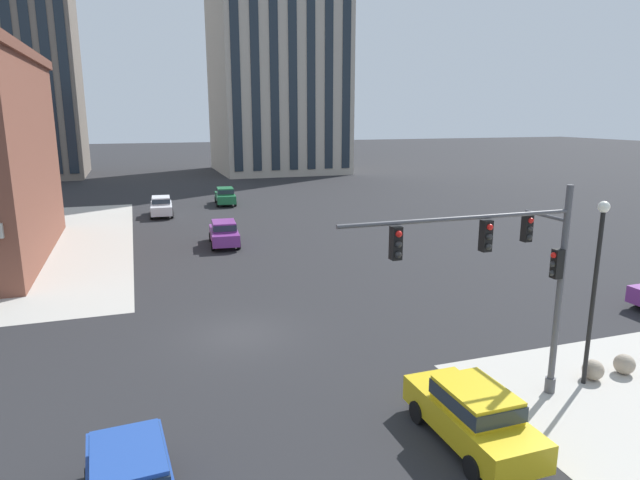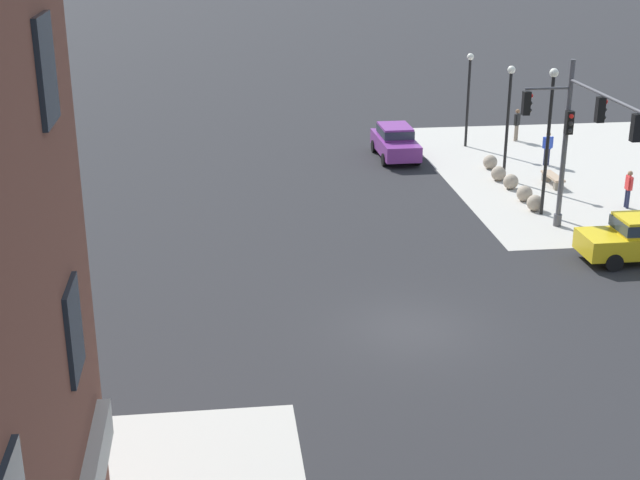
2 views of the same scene
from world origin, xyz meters
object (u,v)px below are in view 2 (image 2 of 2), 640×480
object	(u,v)px
bench_near_signal	(553,179)
pedestrian_walking_east	(629,187)
traffic_signal_main	(577,131)
pedestrian_at_curb	(548,146)
bollard_sphere_curb_a	(535,203)
street_lamp_corner_far	(469,88)
pedestrian_near_bench	(517,123)
street_lamp_mid_sidewalk	(509,109)
bollard_sphere_curb_b	(524,193)
bollard_sphere_curb_c	(511,182)
bollard_sphere_curb_d	(499,173)
street_lamp_corner_near	(549,126)
bollard_sphere_curb_e	(490,162)
car_cross_far	(395,141)

from	to	relation	value
bench_near_signal	pedestrian_walking_east	world-z (taller)	pedestrian_walking_east
traffic_signal_main	pedestrian_at_curb	size ratio (longest dim) A/B	4.41
bollard_sphere_curb_a	street_lamp_corner_far	size ratio (longest dim) A/B	0.14
bollard_sphere_curb_a	pedestrian_near_bench	distance (m)	12.30
pedestrian_walking_east	street_lamp_mid_sidewalk	bearing A→B (deg)	39.29
bench_near_signal	street_lamp_mid_sidewalk	size ratio (longest dim) A/B	0.34
traffic_signal_main	pedestrian_at_curb	distance (m)	11.17
bollard_sphere_curb_a	bench_near_signal	xyz separation A→B (m)	(3.46, -2.09, -0.02)
bollard_sphere_curb_b	pedestrian_near_bench	size ratio (longest dim) A/B	0.39
bench_near_signal	pedestrian_near_bench	bearing A→B (deg)	-7.27
bollard_sphere_curb_b	pedestrian_walking_east	distance (m)	4.31
bench_near_signal	traffic_signal_main	bearing A→B (deg)	163.42
bollard_sphere_curb_c	bollard_sphere_curb_d	distance (m)	1.36
traffic_signal_main	street_lamp_corner_near	bearing A→B (deg)	-1.59
pedestrian_walking_east	pedestrian_near_bench	bearing A→B (deg)	4.17
bollard_sphere_curb_a	street_lamp_corner_near	distance (m)	3.45
bollard_sphere_curb_e	bollard_sphere_curb_d	bearing A→B (deg)	173.88
bollard_sphere_curb_c	bollard_sphere_curb_d	xyz separation A→B (m)	(1.36, 0.14, 0.00)
bollard_sphere_curb_e	street_lamp_corner_near	xyz separation A→B (m)	(-7.04, -0.06, 3.41)
bollard_sphere_curb_a	street_lamp_corner_near	bearing A→B (deg)	-165.85
pedestrian_near_bench	street_lamp_corner_near	xyz separation A→B (m)	(-12.35, 3.04, 2.73)
bollard_sphere_curb_c	street_lamp_mid_sidewalk	distance (m)	3.36
pedestrian_at_curb	street_lamp_corner_near	xyz separation A→B (m)	(-7.33, 2.91, 2.78)
bollard_sphere_curb_e	pedestrian_walking_east	size ratio (longest dim) A/B	0.42
pedestrian_near_bench	pedestrian_walking_east	distance (m)	11.98
bollard_sphere_curb_c	bollard_sphere_curb_a	bearing A→B (deg)	-179.81
bollard_sphere_curb_b	pedestrian_near_bench	xyz separation A→B (m)	(10.52, -3.15, 0.68)
bollard_sphere_curb_a	bollard_sphere_curb_d	distance (m)	4.53
bollard_sphere_curb_a	bollard_sphere_curb_c	distance (m)	3.17
bollard_sphere_curb_e	pedestrian_walking_east	bearing A→B (deg)	-149.12
street_lamp_corner_near	traffic_signal_main	bearing A→B (deg)	178.41
bollard_sphere_curb_e	bench_near_signal	distance (m)	3.69
bollard_sphere_curb_c	pedestrian_walking_east	xyz separation A→B (m)	(-3.25, -4.04, 0.59)
bollard_sphere_curb_e	pedestrian_at_curb	size ratio (longest dim) A/B	0.41
traffic_signal_main	bollard_sphere_curb_d	xyz separation A→B (m)	(7.94, 0.19, -3.92)
bollard_sphere_curb_c	street_lamp_corner_near	distance (m)	5.00
bench_near_signal	pedestrian_at_curb	bearing A→B (deg)	-15.67
bollard_sphere_curb_c	pedestrian_at_curb	distance (m)	4.81
car_cross_far	bollard_sphere_curb_a	bearing A→B (deg)	-155.30
pedestrian_at_curb	street_lamp_corner_far	bearing A→B (deg)	35.24
bollard_sphere_curb_e	street_lamp_corner_near	world-z (taller)	street_lamp_corner_near
bollard_sphere_curb_b	bollard_sphere_curb_e	size ratio (longest dim) A/B	1.00
bollard_sphere_curb_b	street_lamp_corner_far	distance (m)	10.07
bollard_sphere_curb_b	street_lamp_mid_sidewalk	world-z (taller)	street_lamp_mid_sidewalk
bollard_sphere_curb_d	bench_near_signal	world-z (taller)	bollard_sphere_curb_d
traffic_signal_main	street_lamp_corner_far	bearing A→B (deg)	-0.15
traffic_signal_main	pedestrian_walking_east	size ratio (longest dim) A/B	4.57
bollard_sphere_curb_c	street_lamp_corner_far	distance (m)	8.34
pedestrian_near_bench	pedestrian_walking_east	bearing A→B (deg)	-175.83
pedestrian_near_bench	street_lamp_corner_near	bearing A→B (deg)	166.19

